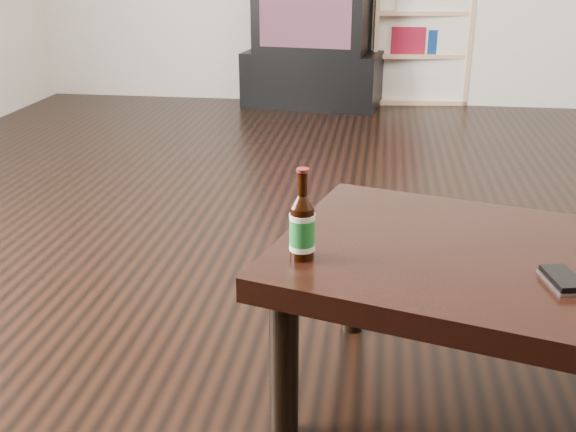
# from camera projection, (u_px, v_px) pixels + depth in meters

# --- Properties ---
(floor) EXTENTS (5.00, 6.00, 0.01)m
(floor) POSITION_uv_depth(u_px,v_px,m) (381.00, 309.00, 2.06)
(floor) COLOR black
(floor) RESTS_ON ground
(tv_stand) EXTENTS (0.98, 0.59, 0.37)m
(tv_stand) POSITION_uv_depth(u_px,v_px,m) (313.00, 79.00, 4.69)
(tv_stand) COLOR black
(tv_stand) RESTS_ON floor
(tv) EXTENTS (0.80, 0.56, 0.56)m
(tv) POSITION_uv_depth(u_px,v_px,m) (314.00, 10.00, 4.52)
(tv) COLOR black
(tv) RESTS_ON tv_stand
(bookshelf) EXTENTS (0.70, 0.38, 1.24)m
(bookshelf) POSITION_uv_depth(u_px,v_px,m) (420.00, 8.00, 4.67)
(bookshelf) COLOR tan
(bookshelf) RESTS_ON floor
(coffee_table) EXTENTS (1.22, 0.90, 0.41)m
(coffee_table) POSITION_uv_depth(u_px,v_px,m) (533.00, 284.00, 1.43)
(coffee_table) COLOR black
(coffee_table) RESTS_ON floor
(beer_bottle) EXTENTS (0.07, 0.07, 0.20)m
(beer_bottle) POSITION_uv_depth(u_px,v_px,m) (302.00, 227.00, 1.40)
(beer_bottle) COLOR black
(beer_bottle) RESTS_ON coffee_table
(phone) EXTENTS (0.08, 0.12, 0.02)m
(phone) POSITION_uv_depth(u_px,v_px,m) (562.00, 280.00, 1.31)
(phone) COLOR #B3B3B5
(phone) RESTS_ON coffee_table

